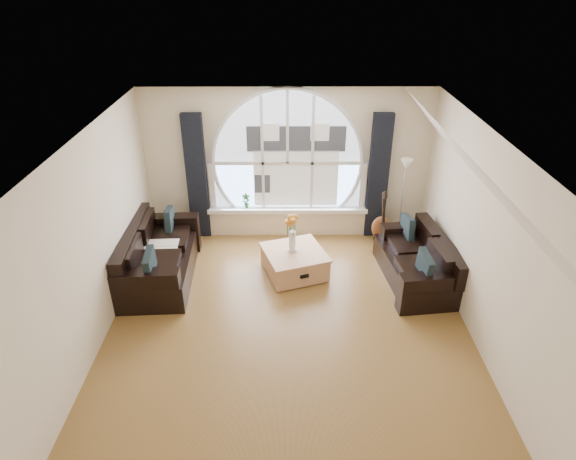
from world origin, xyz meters
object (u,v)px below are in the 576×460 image
Objects in this scene: sofa_right at (417,259)px; floor_lamp at (402,203)px; coffee_chest at (294,261)px; sofa_left at (160,256)px; potted_plant at (246,201)px; guitar at (382,216)px; vase_flowers at (292,229)px.

floor_lamp reaches higher than sofa_right.
coffee_chest is (-1.92, 0.20, -0.17)m from sofa_right.
potted_plant is at bearing 45.07° from sofa_left.
coffee_chest is 1.64m from potted_plant.
floor_lamp is at bearing 12.50° from sofa_left.
sofa_right is at bearing -25.03° from coffee_chest.
sofa_left is 1.12× the size of sofa_right.
sofa_right is at bearing -87.09° from guitar.
sofa_right is 1.26m from guitar.
coffee_chest is at bearing 167.14° from sofa_right.
potted_plant is (-2.74, 0.32, -0.11)m from floor_lamp.
sofa_right is 2.01m from vase_flowers.
floor_lamp is at bearing 84.84° from sofa_right.
vase_flowers is 2.50× the size of potted_plant.
sofa_left is 6.99× the size of potted_plant.
guitar is at bearing 13.88° from sofa_left.
sofa_right is (4.06, -0.10, 0.00)m from sofa_left.
vase_flowers is (-0.04, 0.04, 0.58)m from coffee_chest.
floor_lamp is (1.92, 0.95, -0.00)m from vase_flowers.
sofa_left is 2.15m from vase_flowers.
guitar reaches higher than sofa_right.
floor_lamp is 2.76m from potted_plant.
sofa_left is at bearing -132.20° from potted_plant.
vase_flowers is at bearing 115.01° from coffee_chest.
vase_flowers reaches higher than sofa_right.
guitar is at bearing -7.26° from potted_plant.
sofa_left is 1.93m from potted_plant.
sofa_right is at bearing -88.38° from floor_lamp.
sofa_right reaches higher than coffee_chest.
guitar is (3.71, 1.11, 0.13)m from sofa_left.
floor_lamp is at bearing -6.64° from potted_plant.
floor_lamp reaches higher than sofa_left.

